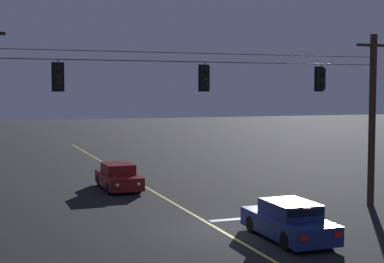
# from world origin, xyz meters

# --- Properties ---
(ground_plane) EXTENTS (180.00, 180.00, 0.00)m
(ground_plane) POSITION_xyz_m (0.00, 0.00, 0.00)
(ground_plane) COLOR black
(lane_centre_stripe) EXTENTS (0.14, 60.00, 0.01)m
(lane_centre_stripe) POSITION_xyz_m (0.00, 8.07, 0.00)
(lane_centre_stripe) COLOR #D1C64C
(lane_centre_stripe) RESTS_ON ground
(stop_bar_paint) EXTENTS (3.40, 0.36, 0.01)m
(stop_bar_paint) POSITION_xyz_m (1.90, 1.47, 0.00)
(stop_bar_paint) COLOR silver
(stop_bar_paint) RESTS_ON ground
(signal_span_assembly) EXTENTS (18.84, 0.32, 7.93)m
(signal_span_assembly) POSITION_xyz_m (0.00, 2.07, 4.12)
(signal_span_assembly) COLOR #38281C
(signal_span_assembly) RESTS_ON ground
(traffic_light_leftmost) EXTENTS (0.48, 0.41, 1.22)m
(traffic_light_leftmost) POSITION_xyz_m (-5.75, 2.05, 5.87)
(traffic_light_leftmost) COLOR black
(traffic_light_left_inner) EXTENTS (0.48, 0.41, 1.22)m
(traffic_light_left_inner) POSITION_xyz_m (0.21, 2.05, 5.87)
(traffic_light_left_inner) COLOR black
(traffic_light_centre) EXTENTS (0.48, 0.41, 1.22)m
(traffic_light_centre) POSITION_xyz_m (5.74, 2.05, 5.87)
(traffic_light_centre) COLOR black
(car_waiting_near_lane) EXTENTS (1.80, 4.33, 1.39)m
(car_waiting_near_lane) POSITION_xyz_m (1.78, -2.22, 0.65)
(car_waiting_near_lane) COLOR navy
(car_waiting_near_lane) RESTS_ON ground
(car_oncoming_lead) EXTENTS (1.80, 4.42, 1.39)m
(car_oncoming_lead) POSITION_xyz_m (-1.56, 10.52, 0.65)
(car_oncoming_lead) COLOR maroon
(car_oncoming_lead) RESTS_ON ground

